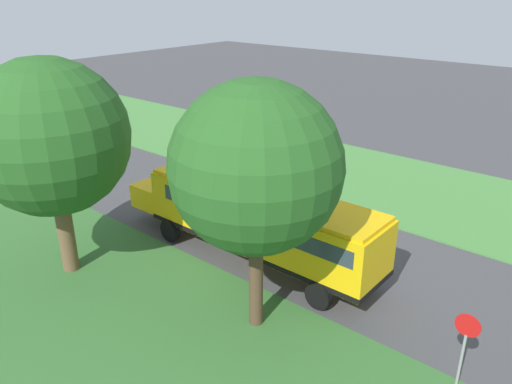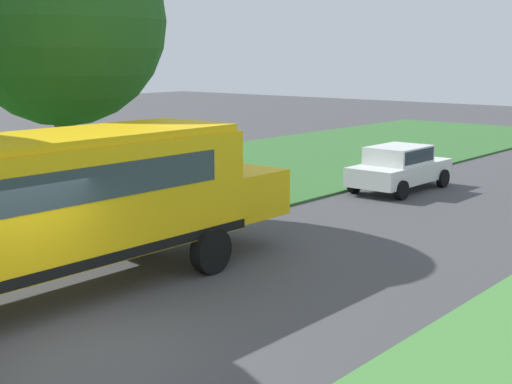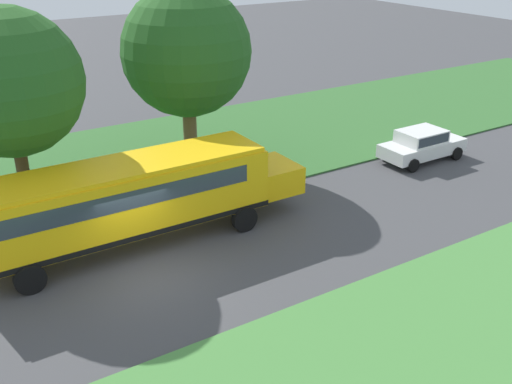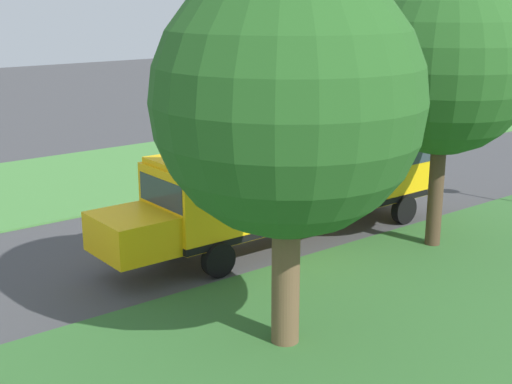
# 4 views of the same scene
# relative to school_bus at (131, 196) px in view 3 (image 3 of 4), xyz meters

# --- Properties ---
(ground_plane) EXTENTS (120.00, 120.00, 0.00)m
(ground_plane) POSITION_rel_school_bus_xyz_m (2.32, -0.43, -1.92)
(ground_plane) COLOR #424244
(grass_verge) EXTENTS (12.00, 80.00, 0.08)m
(grass_verge) POSITION_rel_school_bus_xyz_m (-7.68, -0.43, -1.88)
(grass_verge) COLOR #33662D
(grass_verge) RESTS_ON ground
(school_bus) EXTENTS (2.84, 12.42, 3.16)m
(school_bus) POSITION_rel_school_bus_xyz_m (0.00, 0.00, 0.00)
(school_bus) COLOR yellow
(school_bus) RESTS_ON ground
(car_white_nearest) EXTENTS (2.02, 4.40, 1.56)m
(car_white_nearest) POSITION_rel_school_bus_xyz_m (-0.48, 15.12, -1.05)
(car_white_nearest) COLOR silver
(car_white_nearest) RESTS_ON ground
(oak_tree_beside_bus) EXTENTS (5.28, 5.28, 8.29)m
(oak_tree_beside_bus) POSITION_rel_school_bus_xyz_m (-3.48, -2.80, 3.77)
(oak_tree_beside_bus) COLOR #4C3826
(oak_tree_beside_bus) RESTS_ON ground
(oak_tree_roadside_mid) EXTENTS (5.77, 5.77, 8.45)m
(oak_tree_roadside_mid) POSITION_rel_school_bus_xyz_m (-5.48, 5.09, 3.52)
(oak_tree_roadside_mid) COLOR brown
(oak_tree_roadside_mid) RESTS_ON ground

